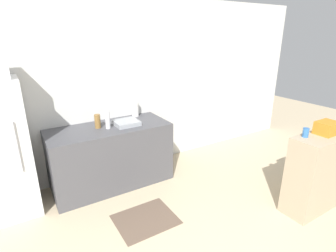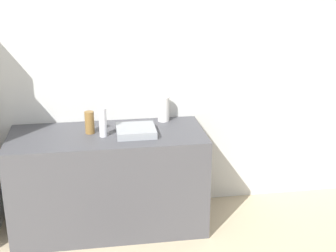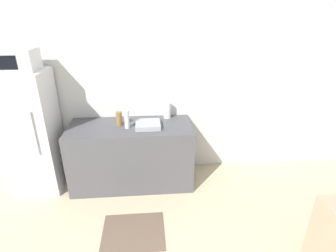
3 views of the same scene
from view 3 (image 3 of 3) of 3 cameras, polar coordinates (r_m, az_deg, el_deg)
wall_back at (r=3.73m, az=-9.26°, el=8.37°), size 8.00×0.06×2.60m
refrigerator at (r=3.85m, az=-27.29°, el=-1.33°), size 0.58×0.61×1.62m
microwave at (r=3.60m, az=-30.14°, el=12.35°), size 0.45×0.36×0.25m
counter at (r=3.70m, az=-7.89°, el=-6.20°), size 1.64×0.70×0.87m
sink_basin at (r=3.44m, az=-4.37°, el=0.28°), size 0.32×0.31×0.06m
bottle_tall at (r=3.41m, az=-8.94°, el=1.46°), size 0.06×0.06×0.24m
bottle_short at (r=3.52m, az=-10.59°, el=1.58°), size 0.08×0.08×0.19m
paper_towel_roll at (r=3.71m, az=-0.16°, el=3.48°), size 0.10×0.10×0.22m
kitchen_rug at (r=3.19m, az=-7.52°, el=-21.87°), size 0.69×0.57×0.01m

